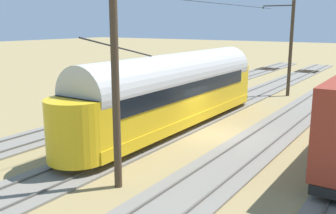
{
  "coord_description": "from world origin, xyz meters",
  "views": [
    {
      "loc": [
        -8.72,
        18.09,
        5.92
      ],
      "look_at": [
        1.85,
        1.91,
        1.67
      ],
      "focal_mm": 40.66,
      "sensor_mm": 36.0,
      "label": 1
    }
  ],
  "objects_px": {
    "catenary_pole_mid_near": "(114,79)",
    "vintage_streetcar": "(176,90)",
    "catenary_pole_foreground": "(290,47)",
    "spare_tie_stack": "(78,105)"
  },
  "relations": [
    {
      "from": "catenary_pole_foreground",
      "to": "catenary_pole_mid_near",
      "type": "height_order",
      "value": "same"
    },
    {
      "from": "spare_tie_stack",
      "to": "catenary_pole_foreground",
      "type": "bearing_deg",
      "value": -130.4
    },
    {
      "from": "vintage_streetcar",
      "to": "catenary_pole_foreground",
      "type": "height_order",
      "value": "catenary_pole_foreground"
    },
    {
      "from": "catenary_pole_foreground",
      "to": "vintage_streetcar",
      "type": "bearing_deg",
      "value": 79.95
    },
    {
      "from": "vintage_streetcar",
      "to": "catenary_pole_foreground",
      "type": "relative_size",
      "value": 2.28
    },
    {
      "from": "catenary_pole_foreground",
      "to": "catenary_pole_mid_near",
      "type": "xyz_separation_m",
      "value": [
        0.0,
        21.72,
        0.0
      ]
    },
    {
      "from": "catenary_pole_foreground",
      "to": "spare_tie_stack",
      "type": "height_order",
      "value": "catenary_pole_foreground"
    },
    {
      "from": "catenary_pole_mid_near",
      "to": "vintage_streetcar",
      "type": "bearing_deg",
      "value": -73.04
    },
    {
      "from": "catenary_pole_foreground",
      "to": "catenary_pole_mid_near",
      "type": "relative_size",
      "value": 1.0
    },
    {
      "from": "vintage_streetcar",
      "to": "spare_tie_stack",
      "type": "distance_m",
      "value": 8.93
    }
  ]
}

